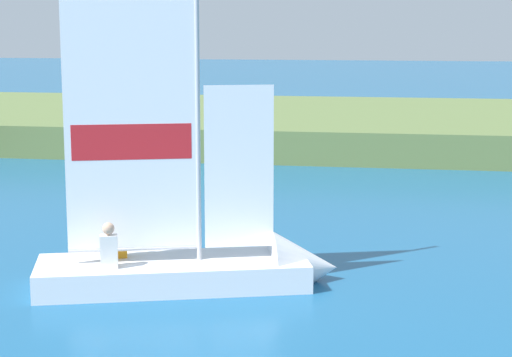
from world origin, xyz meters
TOP-DOWN VIEW (x-y plane):
  - shore_bank at (0.00, 29.36)m, footprint 80.00×13.29m
  - sailboat at (-0.80, 9.89)m, footprint 5.28×2.87m

SIDE VIEW (x-z plane):
  - sailboat at x=-0.80m, z-range -2.89..3.81m
  - shore_bank at x=0.00m, z-range 0.00..1.07m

